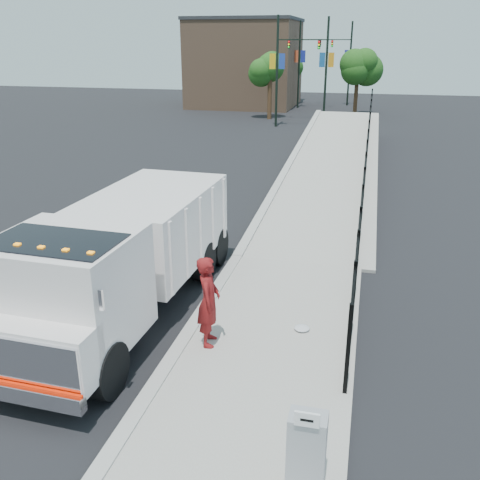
# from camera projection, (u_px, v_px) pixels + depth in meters

# --- Properties ---
(ground) EXTENTS (120.00, 120.00, 0.00)m
(ground) POSITION_uv_depth(u_px,v_px,m) (197.00, 324.00, 12.62)
(ground) COLOR black
(ground) RESTS_ON ground
(sidewalk) EXTENTS (3.55, 12.00, 0.12)m
(sidewalk) POSITION_uv_depth(u_px,v_px,m) (259.00, 383.00, 10.36)
(sidewalk) COLOR #9E998E
(sidewalk) RESTS_ON ground
(curb) EXTENTS (0.30, 12.00, 0.16)m
(curb) POSITION_uv_depth(u_px,v_px,m) (166.00, 368.00, 10.78)
(curb) COLOR #ADAAA3
(curb) RESTS_ON ground
(ramp) EXTENTS (3.95, 24.06, 3.19)m
(ramp) POSITION_uv_depth(u_px,v_px,m) (336.00, 174.00, 26.72)
(ramp) COLOR #9E998E
(ramp) RESTS_ON ground
(iron_fence) EXTENTS (0.10, 28.00, 1.80)m
(iron_fence) POSITION_uv_depth(u_px,v_px,m) (365.00, 177.00, 22.45)
(iron_fence) COLOR black
(iron_fence) RESTS_ON ground
(truck) EXTENTS (3.02, 8.44, 2.86)m
(truck) POSITION_uv_depth(u_px,v_px,m) (120.00, 255.00, 12.42)
(truck) COLOR black
(truck) RESTS_ON ground
(worker) EXTENTS (0.59, 0.80, 2.00)m
(worker) POSITION_uv_depth(u_px,v_px,m) (209.00, 301.00, 11.27)
(worker) COLOR maroon
(worker) RESTS_ON sidewalk
(utility_cabinet) EXTENTS (0.55, 0.40, 1.25)m
(utility_cabinet) POSITION_uv_depth(u_px,v_px,m) (307.00, 451.00, 7.68)
(utility_cabinet) COLOR gray
(utility_cabinet) RESTS_ON sidewalk
(arrow_sign) EXTENTS (0.35, 0.04, 0.22)m
(arrow_sign) POSITION_uv_depth(u_px,v_px,m) (307.00, 420.00, 7.22)
(arrow_sign) COLOR white
(arrow_sign) RESTS_ON utility_cabinet
(debris) EXTENTS (0.35, 0.35, 0.09)m
(debris) POSITION_uv_depth(u_px,v_px,m) (302.00, 328.00, 12.12)
(debris) COLOR silver
(debris) RESTS_ON sidewalk
(light_pole_0) EXTENTS (3.77, 0.22, 8.00)m
(light_pole_0) POSITION_uv_depth(u_px,v_px,m) (281.00, 67.00, 39.74)
(light_pole_0) COLOR black
(light_pole_0) RESTS_ON ground
(light_pole_1) EXTENTS (3.77, 0.22, 8.00)m
(light_pole_1) POSITION_uv_depth(u_px,v_px,m) (322.00, 66.00, 42.46)
(light_pole_1) COLOR black
(light_pole_1) RESTS_ON ground
(light_pole_2) EXTENTS (3.78, 0.22, 8.00)m
(light_pole_2) POSITION_uv_depth(u_px,v_px,m) (302.00, 61.00, 51.20)
(light_pole_2) COLOR black
(light_pole_2) RESTS_ON ground
(light_pole_3) EXTENTS (3.77, 0.22, 8.00)m
(light_pole_3) POSITION_uv_depth(u_px,v_px,m) (347.00, 60.00, 53.20)
(light_pole_3) COLOR black
(light_pole_3) RESTS_ON ground
(tree_0) EXTENTS (2.40, 2.40, 5.20)m
(tree_0) POSITION_uv_depth(u_px,v_px,m) (270.00, 70.00, 43.84)
(tree_0) COLOR #382314
(tree_0) RESTS_ON ground
(tree_1) EXTENTS (2.54, 2.54, 5.27)m
(tree_1) POSITION_uv_depth(u_px,v_px,m) (358.00, 69.00, 46.31)
(tree_1) COLOR #382314
(tree_1) RESTS_ON ground
(tree_2) EXTENTS (2.49, 2.49, 5.25)m
(tree_2) POSITION_uv_depth(u_px,v_px,m) (291.00, 64.00, 55.49)
(tree_2) COLOR #382314
(tree_2) RESTS_ON ground
(building) EXTENTS (10.00, 10.00, 8.00)m
(building) POSITION_uv_depth(u_px,v_px,m) (246.00, 64.00, 53.23)
(building) COLOR #8C664C
(building) RESTS_ON ground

